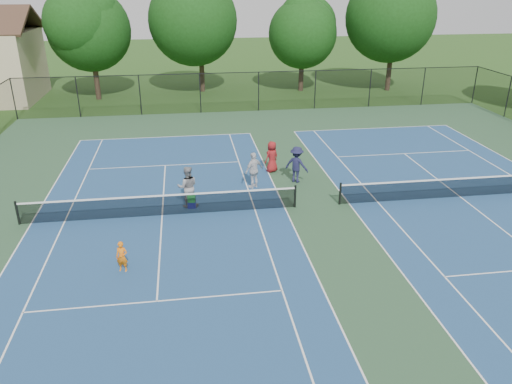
{
  "coord_description": "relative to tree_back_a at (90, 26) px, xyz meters",
  "views": [
    {
      "loc": [
        -5.77,
        -20.08,
        9.59
      ],
      "look_at": [
        -2.98,
        -1.0,
        1.3
      ],
      "focal_mm": 35.0,
      "sensor_mm": 36.0,
      "label": 1
    }
  ],
  "objects": [
    {
      "name": "ground",
      "position": [
        13.0,
        -24.0,
        -6.04
      ],
      "size": [
        140.0,
        140.0,
        0.0
      ],
      "primitive_type": "plane",
      "color": "#234716",
      "rests_on": "ground"
    },
    {
      "name": "court_pad",
      "position": [
        13.0,
        -24.0,
        -6.03
      ],
      "size": [
        36.0,
        36.0,
        0.01
      ],
      "primitive_type": "cube",
      "color": "#2C4F36",
      "rests_on": "ground"
    },
    {
      "name": "tennis_court_left",
      "position": [
        6.0,
        -24.0,
        -5.94
      ],
      "size": [
        12.0,
        23.83,
        1.07
      ],
      "color": "navy",
      "rests_on": "ground"
    },
    {
      "name": "tennis_court_right",
      "position": [
        20.0,
        -24.0,
        -5.94
      ],
      "size": [
        12.0,
        23.83,
        1.07
      ],
      "color": "navy",
      "rests_on": "ground"
    },
    {
      "name": "perimeter_fence",
      "position": [
        13.0,
        -24.0,
        -4.44
      ],
      "size": [
        36.08,
        36.08,
        3.02
      ],
      "color": "black",
      "rests_on": "ground"
    },
    {
      "name": "tree_back_a",
      "position": [
        0.0,
        0.0,
        0.0
      ],
      "size": [
        6.8,
        6.8,
        9.15
      ],
      "color": "#2D2116",
      "rests_on": "ground"
    },
    {
      "name": "tree_back_b",
      "position": [
        9.0,
        2.0,
        0.56
      ],
      "size": [
        7.6,
        7.6,
        10.03
      ],
      "color": "#2D2116",
      "rests_on": "ground"
    },
    {
      "name": "tree_back_c",
      "position": [
        18.0,
        1.0,
        -0.56
      ],
      "size": [
        6.0,
        6.0,
        8.4
      ],
      "color": "#2D2116",
      "rests_on": "ground"
    },
    {
      "name": "tree_back_d",
      "position": [
        26.0,
        0.0,
        0.79
      ],
      "size": [
        7.8,
        7.8,
        10.37
      ],
      "color": "#2D2116",
      "rests_on": "ground"
    },
    {
      "name": "child_player",
      "position": [
        4.76,
        -28.36,
        -5.46
      ],
      "size": [
        0.48,
        0.38,
        1.15
      ],
      "primitive_type": "imported",
      "rotation": [
        0.0,
        0.0,
        -0.26
      ],
      "color": "orange",
      "rests_on": "ground"
    },
    {
      "name": "instructor",
      "position": [
        7.18,
        -23.2,
        -5.07
      ],
      "size": [
        0.96,
        0.76,
        1.93
      ],
      "primitive_type": "imported",
      "rotation": [
        0.0,
        0.0,
        3.17
      ],
      "color": "gray",
      "rests_on": "ground"
    },
    {
      "name": "bystander_a",
      "position": [
        10.44,
        -21.42,
        -5.12
      ],
      "size": [
        1.14,
        0.98,
        1.83
      ],
      "primitive_type": "imported",
      "rotation": [
        0.0,
        0.0,
        3.75
      ],
      "color": "silver",
      "rests_on": "ground"
    },
    {
      "name": "bystander_b",
      "position": [
        12.68,
        -20.99,
        -5.1
      ],
      "size": [
        1.39,
        1.28,
        1.88
      ],
      "primitive_type": "imported",
      "rotation": [
        0.0,
        0.0,
        2.51
      ],
      "color": "#1B1C3D",
      "rests_on": "ground"
    },
    {
      "name": "bystander_c",
      "position": [
        11.7,
        -19.36,
        -5.2
      ],
      "size": [
        0.98,
        0.89,
        1.68
      ],
      "primitive_type": "imported",
      "rotation": [
        0.0,
        0.0,
        3.69
      ],
      "color": "maroon",
      "rests_on": "ground"
    },
    {
      "name": "ball_crate",
      "position": [
        7.32,
        -23.35,
        -5.89
      ],
      "size": [
        0.39,
        0.34,
        0.29
      ],
      "primitive_type": "cube",
      "rotation": [
        0.0,
        0.0,
        -0.08
      ],
      "color": "#151B91",
      "rests_on": "ground"
    },
    {
      "name": "ball_hopper",
      "position": [
        7.32,
        -23.35,
        -5.56
      ],
      "size": [
        0.37,
        0.32,
        0.37
      ],
      "primitive_type": "cube",
      "rotation": [
        0.0,
        0.0,
        -0.11
      ],
      "color": "green",
      "rests_on": "ball_crate"
    }
  ]
}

